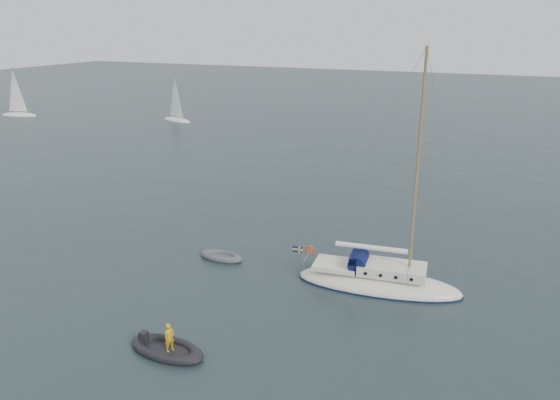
% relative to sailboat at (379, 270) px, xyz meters
% --- Properties ---
extents(ground, '(300.00, 300.00, 0.00)m').
position_rel_sailboat_xyz_m(ground, '(-3.11, -0.88, -1.09)').
color(ground, black).
rests_on(ground, ground).
extents(sailboat, '(10.15, 3.04, 14.46)m').
position_rel_sailboat_xyz_m(sailboat, '(0.00, 0.00, 0.00)').
color(sailboat, beige).
rests_on(sailboat, ground).
extents(dinghy, '(3.04, 1.37, 0.44)m').
position_rel_sailboat_xyz_m(dinghy, '(-10.50, -0.26, -0.90)').
color(dinghy, '#49494D').
rests_on(dinghy, ground).
extents(rib, '(4.00, 1.82, 1.64)m').
position_rel_sailboat_xyz_m(rib, '(-7.50, -10.73, -0.84)').
color(rib, black).
rests_on(rib, ground).
extents(distant_yacht_c, '(6.09, 3.25, 8.07)m').
position_rel_sailboat_xyz_m(distant_yacht_c, '(-43.47, 43.26, 2.36)').
color(distant_yacht_c, silver).
rests_on(distant_yacht_c, ground).
extents(distant_yacht_a, '(6.41, 3.42, 8.49)m').
position_rel_sailboat_xyz_m(distant_yacht_a, '(-70.54, 36.80, 2.54)').
color(distant_yacht_a, silver).
rests_on(distant_yacht_a, ground).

